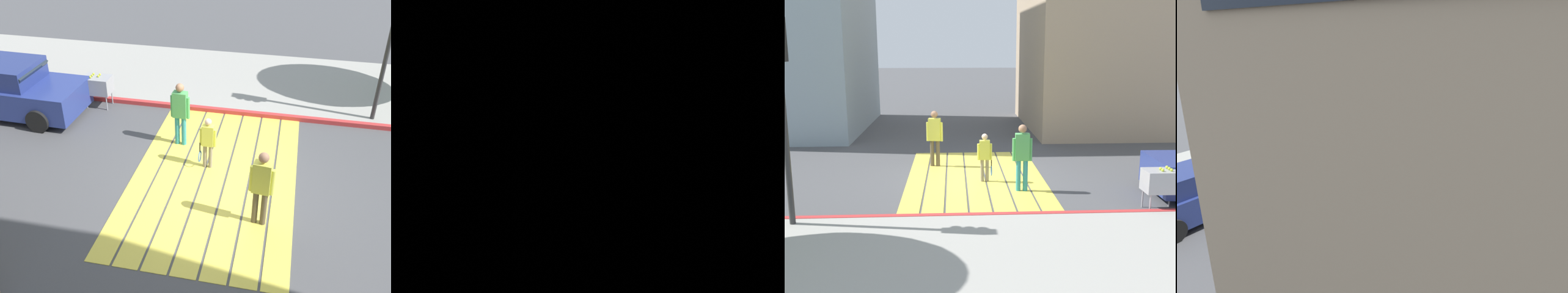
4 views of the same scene
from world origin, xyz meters
TOP-DOWN VIEW (x-y plane):
  - ground_plane at (0.00, 0.00)m, footprint 120.00×120.00m
  - crosswalk_stripes at (0.00, -0.00)m, footprint 6.40×3.80m
  - sidewalk_west at (-5.60, 0.00)m, footprint 4.80×40.00m
  - curb_painted at (-3.25, 0.00)m, footprint 0.16×40.00m
  - car_parked_near_curb at (-2.00, -6.45)m, footprint 2.08×4.35m
  - traffic_light_corner at (-3.58, 3.92)m, footprint 0.39×0.28m
  - street_tree at (-5.07, 6.06)m, footprint 3.20×3.20m
  - tennis_ball_cart at (-2.90, -4.08)m, footprint 0.56×0.80m
  - pedestrian_adult_lead at (1.41, 1.18)m, footprint 0.27×0.50m
  - pedestrian_adult_trailing at (-1.27, -1.13)m, footprint 0.24×0.51m
  - pedestrian_child_with_racket at (-0.37, -0.24)m, footprint 0.28×0.41m

SIDE VIEW (x-z plane):
  - ground_plane at x=0.00m, z-range 0.00..0.00m
  - crosswalk_stripes at x=0.00m, z-range 0.00..0.01m
  - sidewalk_west at x=-5.60m, z-range 0.00..0.12m
  - curb_painted at x=-3.25m, z-range 0.00..0.13m
  - tennis_ball_cart at x=-2.90m, z-range 0.19..1.21m
  - car_parked_near_curb at x=-2.00m, z-range -0.05..1.52m
  - pedestrian_child_with_racket at x=-0.37m, z-range 0.09..1.43m
  - pedestrian_adult_lead at x=1.41m, z-range 0.14..1.87m
  - pedestrian_adult_trailing at x=-1.27m, z-range 0.14..1.88m
  - traffic_light_corner at x=-3.58m, z-range 0.92..5.16m
  - street_tree at x=-5.07m, z-range 0.97..6.29m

